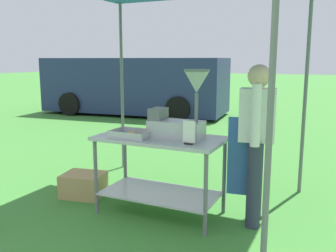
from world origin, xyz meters
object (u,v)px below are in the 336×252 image
(donut_tray, at_px, (132,135))
(van_navy, at_px, (134,85))
(donut_fryer, at_px, (181,114))
(supply_crate, at_px, (84,185))
(donut_cart, at_px, (160,158))
(menu_sign, at_px, (189,134))
(vendor, at_px, (256,137))

(donut_tray, xyz_separation_m, van_navy, (-3.78, 6.52, 0.01))
(donut_fryer, bearing_deg, supply_crate, 178.91)
(supply_crate, bearing_deg, donut_fryer, -1.09)
(donut_cart, distance_m, van_navy, 7.56)
(donut_fryer, xyz_separation_m, menu_sign, (0.18, -0.23, -0.16))
(donut_cart, relative_size, supply_crate, 2.45)
(vendor, bearing_deg, donut_fryer, -168.55)
(menu_sign, bearing_deg, supply_crate, 170.30)
(donut_fryer, distance_m, vendor, 0.79)
(donut_cart, xyz_separation_m, donut_fryer, (0.22, 0.04, 0.49))
(donut_fryer, bearing_deg, menu_sign, -51.28)
(donut_tray, bearing_deg, vendor, 14.62)
(vendor, height_order, van_navy, van_navy)
(donut_fryer, relative_size, menu_sign, 3.11)
(van_navy, bearing_deg, donut_cart, -57.64)
(donut_cart, distance_m, donut_fryer, 0.54)
(supply_crate, bearing_deg, donut_cart, -3.22)
(menu_sign, bearing_deg, donut_cart, 154.60)
(vendor, bearing_deg, donut_tray, -165.38)
(menu_sign, relative_size, vendor, 0.14)
(donut_cart, distance_m, supply_crate, 1.18)
(menu_sign, height_order, supply_crate, menu_sign)
(donut_cart, relative_size, donut_fryer, 1.90)
(van_navy, bearing_deg, donut_tray, -59.90)
(vendor, bearing_deg, van_navy, 128.96)
(donut_fryer, relative_size, supply_crate, 1.29)
(donut_fryer, xyz_separation_m, vendor, (0.74, 0.15, -0.20))
(supply_crate, bearing_deg, menu_sign, -9.70)
(donut_tray, bearing_deg, supply_crate, 166.47)
(donut_tray, relative_size, menu_sign, 1.81)
(menu_sign, bearing_deg, donut_tray, 175.03)
(donut_fryer, bearing_deg, vendor, 11.45)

